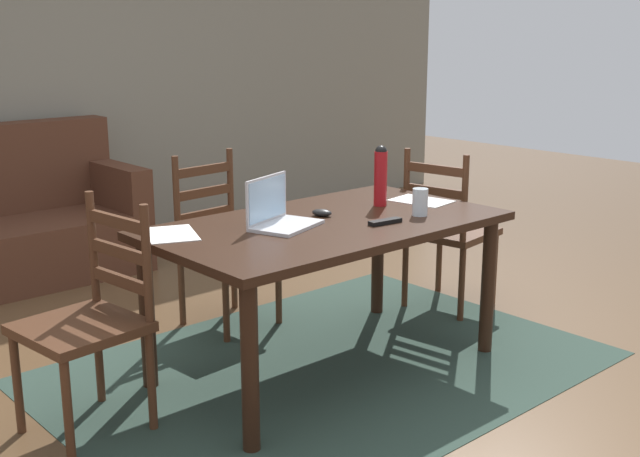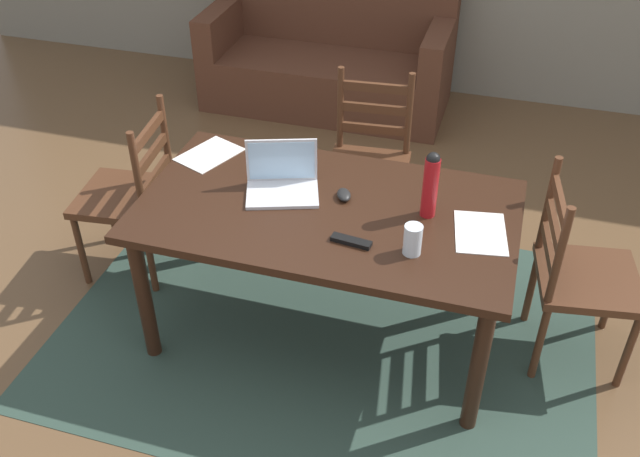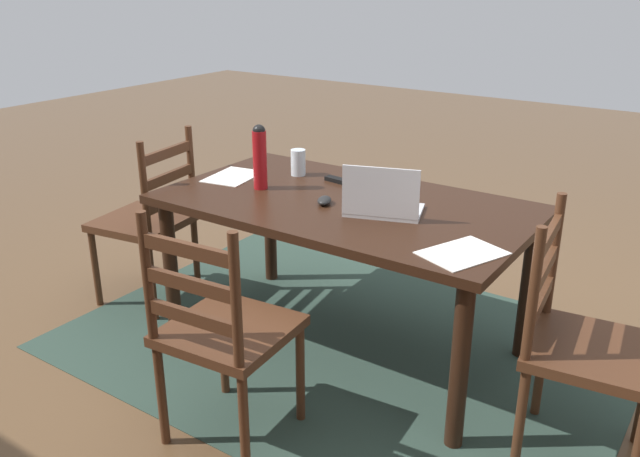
{
  "view_description": "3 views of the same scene",
  "coord_description": "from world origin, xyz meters",
  "px_view_note": "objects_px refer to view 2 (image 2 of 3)",
  "views": [
    {
      "loc": [
        -2.44,
        -2.68,
        1.61
      ],
      "look_at": [
        0.01,
        0.06,
        0.69
      ],
      "focal_mm": 44.82,
      "sensor_mm": 36.0,
      "label": 1
    },
    {
      "loc": [
        0.7,
        -2.47,
        2.52
      ],
      "look_at": [
        -0.01,
        -0.09,
        0.68
      ],
      "focal_mm": 40.06,
      "sensor_mm": 36.0,
      "label": 2
    },
    {
      "loc": [
        -1.5,
        2.4,
        1.7
      ],
      "look_at": [
        0.1,
        0.05,
        0.6
      ],
      "focal_mm": 37.28,
      "sensor_mm": 36.0,
      "label": 3
    }
  ],
  "objects_px": {
    "dining_table": "(327,223)",
    "tv_remote": "(351,241)",
    "water_bottle": "(431,183)",
    "couch": "(330,57)",
    "chair_far_head": "(368,165)",
    "drinking_glass": "(413,240)",
    "chair_left_far": "(130,195)",
    "chair_right_far": "(579,276)",
    "computer_mouse": "(344,195)",
    "laptop": "(282,179)"
  },
  "relations": [
    {
      "from": "water_bottle",
      "to": "tv_remote",
      "type": "distance_m",
      "value": 0.42
    },
    {
      "from": "water_bottle",
      "to": "couch",
      "type": "bearing_deg",
      "value": 115.08
    },
    {
      "from": "drinking_glass",
      "to": "computer_mouse",
      "type": "distance_m",
      "value": 0.47
    },
    {
      "from": "couch",
      "to": "water_bottle",
      "type": "bearing_deg",
      "value": -64.92
    },
    {
      "from": "drinking_glass",
      "to": "tv_remote",
      "type": "height_order",
      "value": "drinking_glass"
    },
    {
      "from": "water_bottle",
      "to": "chair_right_far",
      "type": "bearing_deg",
      "value": 9.17
    },
    {
      "from": "chair_left_far",
      "to": "tv_remote",
      "type": "xyz_separation_m",
      "value": [
        1.28,
        -0.41,
        0.28
      ]
    },
    {
      "from": "couch",
      "to": "laptop",
      "type": "relative_size",
      "value": 4.81
    },
    {
      "from": "dining_table",
      "to": "couch",
      "type": "xyz_separation_m",
      "value": [
        -0.68,
        2.44,
        -0.29
      ]
    },
    {
      "from": "dining_table",
      "to": "tv_remote",
      "type": "distance_m",
      "value": 0.29
    },
    {
      "from": "water_bottle",
      "to": "chair_far_head",
      "type": "bearing_deg",
      "value": 119.39
    },
    {
      "from": "chair_right_far",
      "to": "drinking_glass",
      "type": "bearing_deg",
      "value": -150.91
    },
    {
      "from": "laptop",
      "to": "tv_remote",
      "type": "distance_m",
      "value": 0.5
    },
    {
      "from": "chair_left_far",
      "to": "tv_remote",
      "type": "bearing_deg",
      "value": -17.76
    },
    {
      "from": "computer_mouse",
      "to": "couch",
      "type": "bearing_deg",
      "value": 83.39
    },
    {
      "from": "laptop",
      "to": "tv_remote",
      "type": "height_order",
      "value": "laptop"
    },
    {
      "from": "water_bottle",
      "to": "tv_remote",
      "type": "relative_size",
      "value": 1.81
    },
    {
      "from": "tv_remote",
      "to": "dining_table",
      "type": "bearing_deg",
      "value": 43.8
    },
    {
      "from": "chair_far_head",
      "to": "drinking_glass",
      "type": "relative_size",
      "value": 7.23
    },
    {
      "from": "dining_table",
      "to": "water_bottle",
      "type": "distance_m",
      "value": 0.5
    },
    {
      "from": "laptop",
      "to": "computer_mouse",
      "type": "distance_m",
      "value": 0.29
    },
    {
      "from": "chair_far_head",
      "to": "water_bottle",
      "type": "height_order",
      "value": "water_bottle"
    },
    {
      "from": "dining_table",
      "to": "chair_left_far",
      "type": "relative_size",
      "value": 1.74
    },
    {
      "from": "chair_left_far",
      "to": "chair_far_head",
      "type": "distance_m",
      "value": 1.29
    },
    {
      "from": "chair_right_far",
      "to": "water_bottle",
      "type": "xyz_separation_m",
      "value": [
        -0.69,
        -0.11,
        0.43
      ]
    },
    {
      "from": "tv_remote",
      "to": "chair_far_head",
      "type": "bearing_deg",
      "value": 15.88
    },
    {
      "from": "chair_left_far",
      "to": "laptop",
      "type": "relative_size",
      "value": 2.54
    },
    {
      "from": "chair_left_far",
      "to": "tv_remote",
      "type": "relative_size",
      "value": 5.59
    },
    {
      "from": "chair_right_far",
      "to": "tv_remote",
      "type": "distance_m",
      "value": 1.07
    },
    {
      "from": "water_bottle",
      "to": "computer_mouse",
      "type": "distance_m",
      "value": 0.41
    },
    {
      "from": "drinking_glass",
      "to": "couch",
      "type": "bearing_deg",
      "value": 112.4
    },
    {
      "from": "chair_left_far",
      "to": "laptop",
      "type": "xyz_separation_m",
      "value": [
        0.88,
        -0.12,
        0.33
      ]
    },
    {
      "from": "laptop",
      "to": "computer_mouse",
      "type": "relative_size",
      "value": 3.74
    },
    {
      "from": "water_bottle",
      "to": "drinking_glass",
      "type": "bearing_deg",
      "value": -93.32
    },
    {
      "from": "chair_left_far",
      "to": "tv_remote",
      "type": "height_order",
      "value": "chair_left_far"
    },
    {
      "from": "chair_left_far",
      "to": "couch",
      "type": "xyz_separation_m",
      "value": [
        0.44,
        2.25,
        -0.11
      ]
    },
    {
      "from": "water_bottle",
      "to": "tv_remote",
      "type": "bearing_deg",
      "value": -132.5
    },
    {
      "from": "tv_remote",
      "to": "water_bottle",
      "type": "bearing_deg",
      "value": -35.67
    },
    {
      "from": "laptop",
      "to": "water_bottle",
      "type": "xyz_separation_m",
      "value": [
        0.66,
        -0.0,
        0.1
      ]
    },
    {
      "from": "chair_far_head",
      "to": "water_bottle",
      "type": "distance_m",
      "value": 0.98
    },
    {
      "from": "laptop",
      "to": "water_bottle",
      "type": "distance_m",
      "value": 0.67
    },
    {
      "from": "chair_far_head",
      "to": "laptop",
      "type": "bearing_deg",
      "value": -106.7
    },
    {
      "from": "laptop",
      "to": "drinking_glass",
      "type": "relative_size",
      "value": 2.85
    },
    {
      "from": "chair_left_far",
      "to": "chair_right_far",
      "type": "height_order",
      "value": "same"
    },
    {
      "from": "dining_table",
      "to": "computer_mouse",
      "type": "bearing_deg",
      "value": 60.82
    },
    {
      "from": "chair_right_far",
      "to": "dining_table",
      "type": "bearing_deg",
      "value": -170.81
    },
    {
      "from": "chair_right_far",
      "to": "laptop",
      "type": "height_order",
      "value": "laptop"
    },
    {
      "from": "dining_table",
      "to": "laptop",
      "type": "height_order",
      "value": "laptop"
    },
    {
      "from": "chair_left_far",
      "to": "water_bottle",
      "type": "relative_size",
      "value": 3.09
    },
    {
      "from": "couch",
      "to": "laptop",
      "type": "distance_m",
      "value": 2.45
    }
  ]
}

